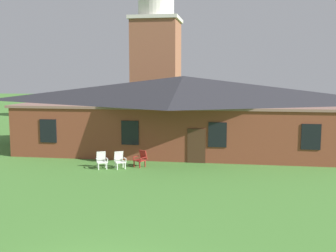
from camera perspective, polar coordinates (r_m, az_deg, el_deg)
brick_building at (r=29.69m, az=2.11°, el=2.02°), size 22.36×10.40×5.24m
dome_tower at (r=44.71m, az=-1.64°, el=10.23°), size 5.18×5.18×17.09m
lawn_chair_by_porch at (r=23.71m, az=-9.25°, el=-4.67°), size 0.81×0.85×0.96m
lawn_chair_near_door at (r=23.60m, az=-6.78°, el=-4.68°), size 0.83×0.86×0.96m
lawn_chair_left_end at (r=23.90m, az=-3.79°, el=-4.50°), size 0.84×0.86×0.96m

